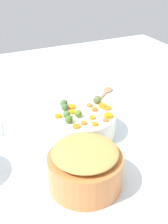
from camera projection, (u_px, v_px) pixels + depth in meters
tabletop at (77, 134)px, 1.31m from camera, size 2.40×2.40×0.02m
serving_bowl_carrots at (84, 124)px, 1.28m from camera, size 0.27×0.27×0.10m
metal_pot at (85, 171)px, 1.00m from camera, size 0.25×0.25×0.12m
stuffing_mound at (85, 152)px, 0.96m from camera, size 0.22×0.22×0.04m
carrot_slice_0 at (58, 116)px, 1.23m from camera, size 0.04×0.04×0.01m
carrot_slice_1 at (84, 123)px, 1.18m from camera, size 0.04×0.04×0.01m
carrot_slice_2 at (89, 105)px, 1.31m from camera, size 0.04×0.04×0.01m
carrot_slice_3 at (102, 105)px, 1.31m from camera, size 0.03×0.03×0.01m
carrot_slice_4 at (72, 112)px, 1.26m from camera, size 0.03×0.03×0.01m
carrot_slice_5 at (108, 116)px, 1.23m from camera, size 0.04×0.04×0.01m
carrot_slice_6 at (107, 108)px, 1.29m from camera, size 0.05×0.05×0.01m
carrot_slice_7 at (95, 124)px, 1.17m from camera, size 0.03×0.03×0.01m
carrot_slice_8 at (77, 126)px, 1.16m from camera, size 0.04×0.04×0.01m
carrot_slice_9 at (92, 117)px, 1.22m from camera, size 0.04×0.04×0.01m
carrot_slice_10 at (95, 109)px, 1.28m from camera, size 0.04×0.04×0.01m
carrot_slice_11 at (71, 107)px, 1.30m from camera, size 0.04×0.04×0.01m
carrot_slice_12 at (106, 120)px, 1.20m from camera, size 0.03×0.03×0.01m
brussels_sprout_0 at (97, 100)px, 1.33m from camera, size 0.04×0.04×0.04m
brussels_sprout_1 at (64, 103)px, 1.30m from camera, size 0.03×0.03×0.03m
brussels_sprout_2 at (65, 107)px, 1.27m from camera, size 0.03×0.03×0.03m
brussels_sprout_3 at (78, 114)px, 1.22m from camera, size 0.03×0.03×0.03m
brussels_sprout_4 at (69, 119)px, 1.18m from camera, size 0.03×0.03×0.03m
brussels_sprout_5 at (67, 114)px, 1.22m from camera, size 0.03×0.03×0.03m
wooden_spoon at (104, 94)px, 1.62m from camera, size 0.27×0.24×0.01m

